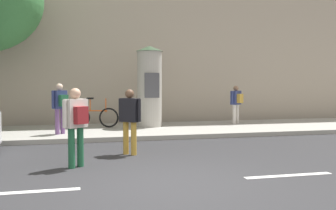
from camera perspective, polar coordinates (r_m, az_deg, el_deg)
name	(u,v)px	position (r m, az deg, el deg)	size (l,w,h in m)	color
ground_plane	(167,183)	(6.99, -0.14, -11.44)	(80.00, 80.00, 0.00)	#2B2B2D
sidewalk_curb	(121,131)	(13.77, -6.99, -3.83)	(36.00, 4.00, 0.15)	#9E9B93
lane_markings	(167,183)	(6.99, -0.14, -11.41)	(25.80, 0.16, 0.01)	silver
building_backdrop	(107,8)	(18.97, -8.93, 13.91)	(36.00, 5.00, 10.57)	#B7A893
poster_column	(150,86)	(14.39, -2.73, 2.84)	(1.00, 1.00, 2.99)	#B2ADA3
pedestrian_with_bag	(130,116)	(9.58, -5.66, -1.65)	(0.51, 0.51, 1.62)	#B78C33
pedestrian_tallest	(76,120)	(8.30, -13.35, -2.19)	(0.53, 0.52, 1.67)	#1E5938
pedestrian_in_red_top	(236,101)	(15.58, 10.02, 0.57)	(0.54, 0.53, 1.51)	silver
pedestrian_near_pole	(60,104)	(12.69, -15.58, 0.12)	(0.51, 0.52, 1.60)	#724C84
bicycle_leaning	(95,117)	(14.34, -10.76, -1.72)	(1.71, 0.58, 1.09)	black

